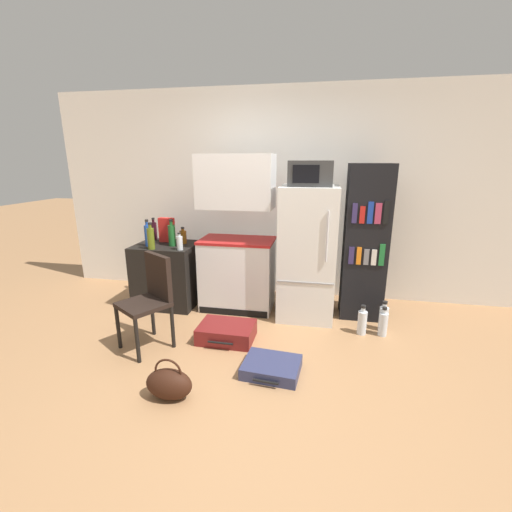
% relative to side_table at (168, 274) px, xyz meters
% --- Properties ---
extents(ground_plane, '(24.00, 24.00, 0.00)m').
position_rel_side_table_xyz_m(ground_plane, '(1.29, -1.30, -0.38)').
color(ground_plane, '#A3754C').
extents(wall_back, '(6.40, 0.10, 2.62)m').
position_rel_side_table_xyz_m(wall_back, '(1.49, 0.70, 0.93)').
color(wall_back, white).
rests_on(wall_back, ground_plane).
extents(side_table, '(0.72, 0.61, 0.77)m').
position_rel_side_table_xyz_m(side_table, '(0.00, 0.00, 0.00)').
color(side_table, black).
rests_on(side_table, ground_plane).
extents(kitchen_hutch, '(0.86, 0.52, 1.82)m').
position_rel_side_table_xyz_m(kitchen_hutch, '(0.88, 0.05, 0.45)').
color(kitchen_hutch, white).
rests_on(kitchen_hutch, ground_plane).
extents(refrigerator, '(0.62, 0.65, 1.48)m').
position_rel_side_table_xyz_m(refrigerator, '(1.71, -0.01, 0.36)').
color(refrigerator, silver).
rests_on(refrigerator, ground_plane).
extents(microwave, '(0.46, 0.40, 0.26)m').
position_rel_side_table_xyz_m(microwave, '(1.71, -0.01, 1.23)').
color(microwave, '#333333').
rests_on(microwave, refrigerator).
extents(bookshelf, '(0.46, 0.40, 1.72)m').
position_rel_side_table_xyz_m(bookshelf, '(2.33, 0.11, 0.48)').
color(bookshelf, black).
rests_on(bookshelf, ground_plane).
extents(bottle_wine_dark, '(0.07, 0.07, 0.28)m').
position_rel_side_table_xyz_m(bottle_wine_dark, '(-0.26, 0.24, 0.50)').
color(bottle_wine_dark, black).
rests_on(bottle_wine_dark, side_table).
extents(bottle_green_tall, '(0.08, 0.08, 0.32)m').
position_rel_side_table_xyz_m(bottle_green_tall, '(0.11, -0.05, 0.52)').
color(bottle_green_tall, '#1E6028').
rests_on(bottle_green_tall, side_table).
extents(bottle_amber_beer, '(0.08, 0.08, 0.20)m').
position_rel_side_table_xyz_m(bottle_amber_beer, '(0.19, 0.09, 0.47)').
color(bottle_amber_beer, brown).
rests_on(bottle_amber_beer, side_table).
extents(bottle_blue_soda, '(0.07, 0.07, 0.32)m').
position_rel_side_table_xyz_m(bottle_blue_soda, '(-0.16, -0.11, 0.52)').
color(bottle_blue_soda, '#1E47A3').
rests_on(bottle_blue_soda, side_table).
extents(bottle_clear_short, '(0.07, 0.07, 0.20)m').
position_rel_side_table_xyz_m(bottle_clear_short, '(0.28, -0.22, 0.47)').
color(bottle_clear_short, silver).
rests_on(bottle_clear_short, side_table).
extents(bottle_olive_oil, '(0.08, 0.08, 0.31)m').
position_rel_side_table_xyz_m(bottle_olive_oil, '(-0.05, -0.25, 0.51)').
color(bottle_olive_oil, '#566619').
rests_on(bottle_olive_oil, side_table).
extents(cereal_box, '(0.19, 0.07, 0.30)m').
position_rel_side_table_xyz_m(cereal_box, '(-0.03, 0.13, 0.53)').
color(cereal_box, red).
rests_on(cereal_box, side_table).
extents(chair, '(0.55, 0.55, 0.90)m').
position_rel_side_table_xyz_m(chair, '(0.29, -0.97, 0.15)').
color(chair, black).
rests_on(chair, ground_plane).
extents(suitcase_large_flat, '(0.50, 0.43, 0.10)m').
position_rel_side_table_xyz_m(suitcase_large_flat, '(1.49, -1.23, -0.33)').
color(suitcase_large_flat, navy).
rests_on(suitcase_large_flat, ground_plane).
extents(suitcase_small_flat, '(0.55, 0.43, 0.16)m').
position_rel_side_table_xyz_m(suitcase_small_flat, '(0.96, -0.76, -0.30)').
color(suitcase_small_flat, maroon).
rests_on(suitcase_small_flat, ground_plane).
extents(handbag, '(0.36, 0.20, 0.33)m').
position_rel_side_table_xyz_m(handbag, '(0.77, -1.69, -0.26)').
color(handbag, '#33190F').
rests_on(handbag, ground_plane).
extents(water_bottle_front, '(0.10, 0.10, 0.33)m').
position_rel_side_table_xyz_m(water_bottle_front, '(2.54, -0.25, -0.24)').
color(water_bottle_front, silver).
rests_on(water_bottle_front, ground_plane).
extents(water_bottle_middle, '(0.09, 0.09, 0.31)m').
position_rel_side_table_xyz_m(water_bottle_middle, '(2.52, -0.37, -0.25)').
color(water_bottle_middle, silver).
rests_on(water_bottle_middle, ground_plane).
extents(water_bottle_back, '(0.09, 0.09, 0.32)m').
position_rel_side_table_xyz_m(water_bottle_back, '(2.31, -0.38, -0.25)').
color(water_bottle_back, silver).
rests_on(water_bottle_back, ground_plane).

